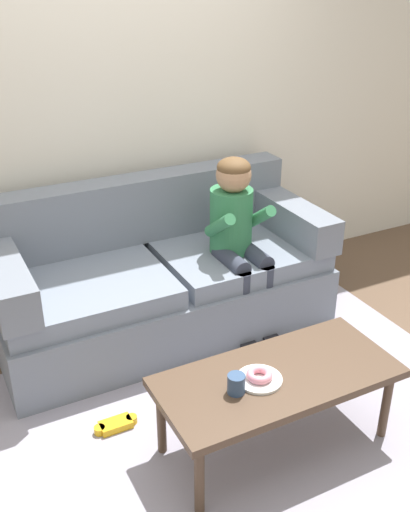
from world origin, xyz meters
The scene contains 10 objects.
ground centered at (0.00, 0.00, 0.00)m, with size 10.00×10.00×0.00m, color brown.
wall_back centered at (0.00, 1.40, 1.40)m, with size 8.00×0.10×2.80m, color silver.
area_rug centered at (0.00, -0.25, 0.01)m, with size 2.78×2.05×0.01m, color #9993A3.
couch centered at (0.04, 0.84, 0.34)m, with size 2.02×0.90×0.91m.
coffee_table centered at (0.11, -0.38, 0.38)m, with size 1.13×0.52×0.42m.
person_child centered at (0.48, 0.64, 0.67)m, with size 0.34×0.58×1.10m.
plate centered at (0.01, -0.38, 0.43)m, with size 0.21×0.21×0.01m, color white.
donut centered at (0.01, -0.38, 0.46)m, with size 0.12×0.12×0.04m, color pink.
mug centered at (-0.12, -0.40, 0.47)m, with size 0.08×0.08×0.09m, color #334C72.
toy_controller centered at (-0.54, 0.07, 0.03)m, with size 0.23×0.09×0.05m.
Camera 1 is at (-1.20, -2.20, 2.14)m, focal length 42.07 mm.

